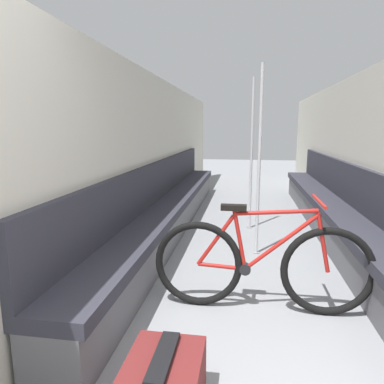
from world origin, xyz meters
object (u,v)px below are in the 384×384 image
(bench_seat_row_right, at_px, (336,214))
(grab_pole_near, at_px, (259,165))
(bench_seat_row_left, at_px, (170,208))
(grab_pole_far, at_px, (252,157))
(bicycle, at_px, (261,265))

(bench_seat_row_right, relative_size, grab_pole_near, 2.97)
(bench_seat_row_left, height_order, grab_pole_far, grab_pole_far)
(bicycle, bearing_deg, bench_seat_row_right, 66.24)
(grab_pole_near, bearing_deg, bench_seat_row_right, 35.41)
(bicycle, height_order, grab_pole_near, grab_pole_near)
(bench_seat_row_right, bearing_deg, grab_pole_near, -144.59)
(bench_seat_row_left, relative_size, grab_pole_near, 2.97)
(bicycle, distance_m, grab_pole_far, 2.41)
(grab_pole_far, bearing_deg, bench_seat_row_left, -166.00)
(bench_seat_row_right, xyz_separation_m, grab_pole_far, (-1.12, 0.28, 0.72))
(grab_pole_near, distance_m, grab_pole_far, 1.03)
(bench_seat_row_right, bearing_deg, grab_pole_far, 165.96)
(bench_seat_row_right, xyz_separation_m, grab_pole_near, (-1.05, -0.75, 0.72))
(bench_seat_row_left, distance_m, bench_seat_row_right, 2.24)
(bicycle, relative_size, grab_pole_far, 0.81)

